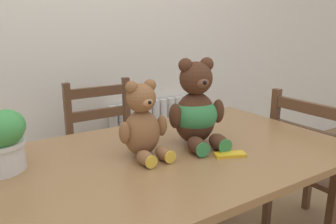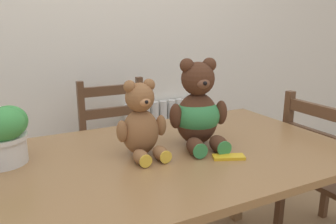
% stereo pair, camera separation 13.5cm
% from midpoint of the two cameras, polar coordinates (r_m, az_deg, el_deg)
% --- Properties ---
extents(wall_back, '(8.00, 0.04, 2.60)m').
position_cam_midpoint_polar(wall_back, '(2.32, -11.95, 15.75)').
color(wall_back, silver).
rests_on(wall_back, ground_plane).
extents(radiator, '(0.72, 0.10, 0.69)m').
position_cam_midpoint_polar(radiator, '(2.64, 1.37, -6.05)').
color(radiator, silver).
rests_on(radiator, ground_plane).
extents(dining_table, '(1.55, 0.91, 0.74)m').
position_cam_midpoint_polar(dining_table, '(1.38, 2.36, -10.59)').
color(dining_table, olive).
rests_on(dining_table, ground_plane).
extents(wooden_chair_behind, '(0.43, 0.41, 0.92)m').
position_cam_midpoint_polar(wooden_chair_behind, '(2.11, -6.56, -7.49)').
color(wooden_chair_behind, brown).
rests_on(wooden_chair_behind, ground_plane).
extents(wooden_chair_side, '(0.45, 0.44, 0.90)m').
position_cam_midpoint_polar(wooden_chair_side, '(2.08, 28.29, -9.60)').
color(wooden_chair_side, brown).
rests_on(wooden_chair_side, ground_plane).
extents(teddy_bear_left, '(0.21, 0.21, 0.31)m').
position_cam_midpoint_polar(teddy_bear_left, '(1.29, -1.69, -2.05)').
color(teddy_bear_left, brown).
rests_on(teddy_bear_left, dining_table).
extents(teddy_bear_right, '(0.27, 0.29, 0.38)m').
position_cam_midpoint_polar(teddy_bear_right, '(1.42, 7.95, 0.11)').
color(teddy_bear_right, '#472819').
rests_on(teddy_bear_right, dining_table).
extents(chocolate_bar, '(0.13, 0.09, 0.01)m').
position_cam_midpoint_polar(chocolate_bar, '(1.33, 13.42, -7.69)').
color(chocolate_bar, gold).
rests_on(chocolate_bar, dining_table).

